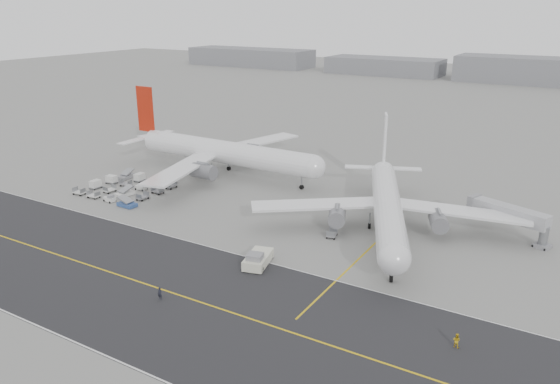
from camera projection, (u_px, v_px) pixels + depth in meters
The scene contains 11 objects.
ground at pixel (193, 236), 100.31m from camera, with size 700.00×700.00×0.00m, color gray.
taxiway at pixel (143, 283), 83.24m from camera, with size 220.00×59.00×0.03m.
horizon_buildings at pixel (541, 84), 297.47m from camera, with size 520.00×28.00×28.00m, color gray, non-canonical shape.
airliner_a at pixel (221, 152), 135.83m from camera, with size 58.35×57.68×20.12m.
airliner_b at pixel (387, 204), 101.45m from camera, with size 48.33×49.37×17.95m.
pushback_tug at pixel (258, 259), 88.78m from camera, with size 4.96×9.26×2.61m.
jet_bridge at pixel (509, 215), 99.18m from camera, with size 15.80×8.06×5.98m.
gse_cluster at pixel (126, 191), 124.77m from camera, with size 22.86×22.03×2.07m, color gray, non-canonical shape.
stray_dolly at pixel (332, 237), 99.95m from camera, with size 1.61×2.62×1.61m, color silver, non-canonical shape.
ground_crew_a at pixel (160, 294), 78.32m from camera, with size 0.71×0.46×1.94m, color black.
ground_crew_b at pixel (456, 340), 67.37m from camera, with size 0.93×0.73×1.92m, color gold.
Camera 1 is at (60.88, -71.23, 40.05)m, focal length 35.00 mm.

